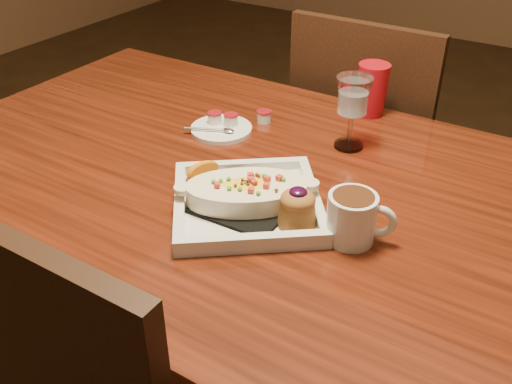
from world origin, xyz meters
The scene contains 8 objects.
table centered at (0.00, 0.00, 0.65)m, with size 1.50×0.90×0.75m.
chair_far centered at (0.00, 0.63, 0.51)m, with size 0.42×0.42×0.93m.
plate centered at (0.05, -0.09, 0.78)m, with size 0.36×0.36×0.08m.
coffee_mug centered at (0.24, -0.08, 0.80)m, with size 0.11×0.08×0.09m.
goblet centered at (0.10, 0.22, 0.86)m, with size 0.08×0.08×0.16m.
saucer centered at (-0.18, 0.14, 0.76)m, with size 0.14×0.14×0.09m.
creamer_loose centered at (-0.12, 0.23, 0.76)m, with size 0.03×0.03×0.03m.
red_tumbler centered at (0.07, 0.40, 0.81)m, with size 0.07×0.07×0.12m, color red.
Camera 1 is at (0.51, -0.81, 1.34)m, focal length 40.00 mm.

